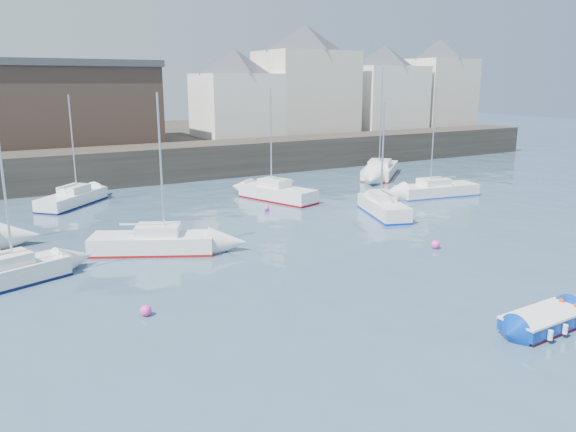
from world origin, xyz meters
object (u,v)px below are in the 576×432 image
sailboat_f (277,193)px  sailboat_d (437,190)px  buoy_near (146,316)px  buoy_far (267,211)px  sailboat_a (2,275)px  sailboat_c (383,207)px  blue_dinghy (544,320)px  buoy_mid (435,248)px  sailboat_h (73,198)px  sailboat_b (153,242)px  sailboat_g (380,170)px

sailboat_f → sailboat_d: bearing=-23.4°
buoy_near → buoy_far: (12.19, 13.07, 0.00)m
sailboat_a → sailboat_d: size_ratio=0.87×
sailboat_f → sailboat_c: bearing=-64.4°
blue_dinghy → buoy_far: (0.44, 21.40, -0.35)m
sailboat_a → buoy_mid: bearing=-14.8°
sailboat_f → sailboat_h: size_ratio=1.05×
blue_dinghy → buoy_far: size_ratio=8.52×
buoy_near → sailboat_f: bearing=47.3°
sailboat_f → sailboat_h: sailboat_f is taller
sailboat_a → sailboat_f: bearing=27.0°
buoy_far → sailboat_a: bearing=-157.2°
sailboat_h → buoy_far: size_ratio=19.24×
sailboat_f → buoy_far: sailboat_f is taller
sailboat_d → buoy_near: size_ratio=18.88×
sailboat_a → sailboat_d: sailboat_d is taller
sailboat_h → blue_dinghy: bearing=-70.6°
blue_dinghy → buoy_mid: size_ratio=7.43×
buoy_far → sailboat_d: bearing=-9.2°
sailboat_h → buoy_far: bearing=-37.7°
sailboat_b → sailboat_d: sailboat_d is taller
sailboat_f → sailboat_h: bearing=156.3°
sailboat_b → sailboat_h: sailboat_b is taller
sailboat_d → sailboat_g: 9.71m
sailboat_d → buoy_far: (-13.52, 2.20, -0.50)m
blue_dinghy → buoy_far: bearing=88.8°
blue_dinghy → sailboat_c: sailboat_c is taller
sailboat_d → buoy_far: 13.71m
blue_dinghy → sailboat_a: sailboat_a is taller
buoy_near → buoy_far: 17.87m
sailboat_g → sailboat_f: bearing=-161.2°
sailboat_h → buoy_mid: size_ratio=16.77×
sailboat_c → sailboat_h: size_ratio=0.95×
sailboat_b → buoy_near: bearing=-109.4°
buoy_near → blue_dinghy: bearing=-35.3°
buoy_far → sailboat_h: bearing=142.3°
buoy_near → sailboat_c: bearing=24.0°
buoy_far → buoy_mid: bearing=-74.1°
sailboat_b → sailboat_g: size_ratio=0.82×
sailboat_g → buoy_near: bearing=-144.0°
blue_dinghy → sailboat_g: 32.92m
sailboat_h → sailboat_a: bearing=-109.8°
blue_dinghy → sailboat_f: size_ratio=0.42×
sailboat_a → sailboat_d: 30.45m
buoy_mid → sailboat_g: bearing=57.7°
sailboat_a → sailboat_b: size_ratio=0.89×
sailboat_c → sailboat_a: bearing=-175.0°
sailboat_b → buoy_near: sailboat_b is taller
sailboat_d → sailboat_f: sailboat_d is taller
sailboat_b → buoy_mid: (12.95, -6.86, -0.52)m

